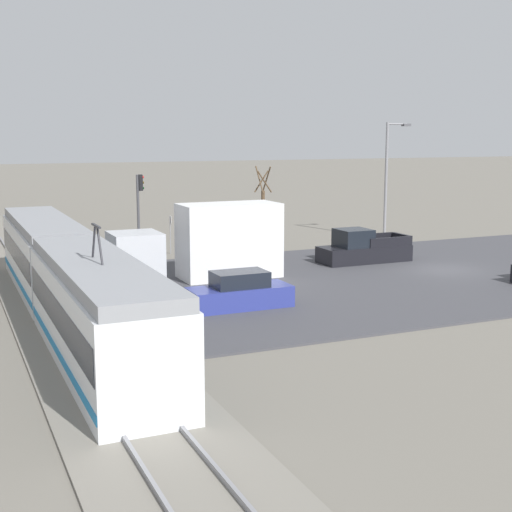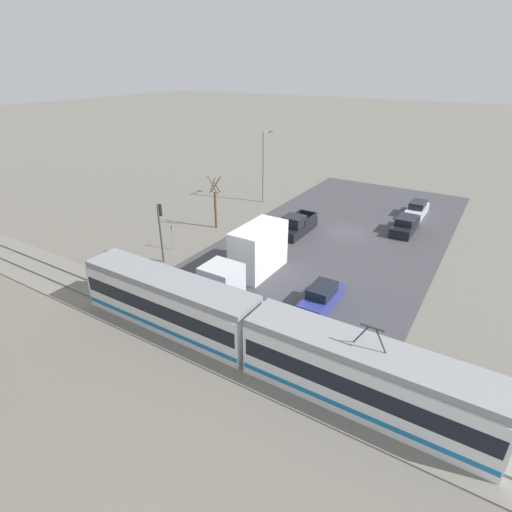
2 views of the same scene
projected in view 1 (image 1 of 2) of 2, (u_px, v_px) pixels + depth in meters
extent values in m
plane|color=slate|center=(445.00, 271.00, 38.46)|extent=(320.00, 320.00, 0.00)
cube|color=#424247|center=(445.00, 271.00, 38.45)|extent=(18.34, 36.81, 0.08)
cube|color=gray|center=(60.00, 307.00, 30.34)|extent=(74.96, 4.40, 0.08)
cube|color=gray|center=(77.00, 303.00, 30.61)|extent=(73.46, 0.10, 0.14)
cube|color=gray|center=(42.00, 306.00, 30.03)|extent=(73.46, 0.10, 0.14)
cube|color=white|center=(100.00, 319.00, 22.43)|extent=(12.08, 2.66, 2.91)
cube|color=black|center=(99.00, 309.00, 22.37)|extent=(11.71, 2.69, 0.97)
cube|color=#1970AD|center=(101.00, 347.00, 22.58)|extent=(11.95, 2.70, 0.28)
cube|color=gray|center=(98.00, 268.00, 22.15)|extent=(12.08, 2.44, 0.42)
cube|color=white|center=(45.00, 258.00, 33.63)|extent=(12.08, 2.66, 2.91)
cube|color=black|center=(45.00, 251.00, 33.57)|extent=(11.71, 2.69, 0.97)
cube|color=#1970AD|center=(46.00, 277.00, 33.78)|extent=(11.95, 2.70, 0.28)
cube|color=gray|center=(43.00, 223.00, 33.35)|extent=(12.08, 2.44, 0.42)
cylinder|color=#2D2D33|center=(100.00, 246.00, 21.62)|extent=(0.66, 0.07, 1.15)
cylinder|color=#2D2D33|center=(94.00, 242.00, 22.43)|extent=(0.66, 0.07, 1.15)
cube|color=#2D2D33|center=(96.00, 226.00, 21.93)|extent=(1.10, 0.08, 0.06)
cube|color=silver|center=(135.00, 259.00, 34.37)|extent=(2.46, 2.36, 2.57)
cube|color=white|center=(229.00, 240.00, 36.21)|extent=(2.46, 5.02, 3.78)
cube|color=#196B38|center=(220.00, 230.00, 37.26)|extent=(0.02, 2.51, 0.95)
cube|color=black|center=(364.00, 254.00, 40.83)|extent=(1.98, 5.32, 0.93)
cube|color=black|center=(353.00, 238.00, 40.37)|extent=(1.83, 1.81, 1.00)
cube|color=black|center=(372.00, 238.00, 41.98)|extent=(0.12, 2.66, 0.54)
cube|color=black|center=(390.00, 242.00, 40.33)|extent=(0.12, 2.66, 0.54)
cube|color=black|center=(402.00, 239.00, 41.73)|extent=(1.83, 0.21, 0.54)
cube|color=red|center=(395.00, 244.00, 42.54)|extent=(0.14, 0.04, 0.18)
cube|color=navy|center=(240.00, 297.00, 30.00)|extent=(1.70, 4.37, 0.90)
cube|color=black|center=(240.00, 279.00, 29.86)|extent=(1.46, 2.27, 0.66)
cylinder|color=#47474C|center=(138.00, 217.00, 42.00)|extent=(0.16, 0.16, 4.98)
cube|color=black|center=(140.00, 183.00, 41.73)|extent=(0.28, 0.22, 0.95)
sphere|color=red|center=(142.00, 177.00, 41.73)|extent=(0.18, 0.18, 0.18)
sphere|color=#3C2C06|center=(142.00, 183.00, 41.78)|extent=(0.18, 0.18, 0.18)
sphere|color=black|center=(143.00, 188.00, 41.83)|extent=(0.18, 0.18, 0.18)
cylinder|color=brown|center=(263.00, 219.00, 46.29)|extent=(0.24, 0.24, 3.71)
cylinder|color=brown|center=(261.00, 181.00, 46.10)|extent=(0.09, 1.03, 1.42)
cylinder|color=brown|center=(259.00, 180.00, 45.76)|extent=(1.25, 0.09, 1.73)
cylinder|color=brown|center=(265.00, 182.00, 45.65)|extent=(0.09, 1.03, 1.42)
cylinder|color=brown|center=(267.00, 179.00, 45.96)|extent=(1.25, 0.09, 1.73)
cylinder|color=gray|center=(386.00, 181.00, 49.99)|extent=(0.20, 0.20, 8.14)
cylinder|color=gray|center=(397.00, 124.00, 49.65)|extent=(0.12, 1.60, 0.12)
cube|color=#515156|center=(406.00, 125.00, 49.96)|extent=(0.36, 0.60, 0.18)
cylinder|color=gray|center=(170.00, 235.00, 43.98)|extent=(0.06, 0.06, 2.35)
cube|color=white|center=(170.00, 220.00, 43.83)|extent=(0.32, 0.02, 0.44)
cube|color=red|center=(171.00, 219.00, 43.84)|extent=(0.31, 0.01, 0.10)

